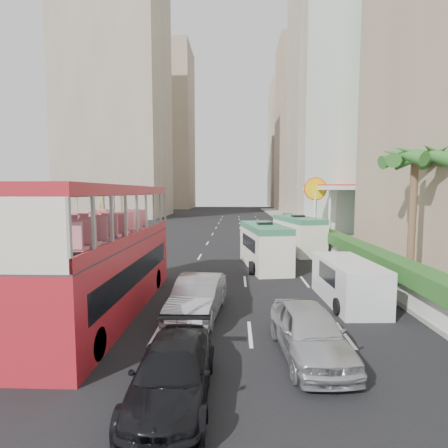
{
  "coord_description": "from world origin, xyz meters",
  "views": [
    {
      "loc": [
        -0.87,
        -13.48,
        4.81
      ],
      "look_at": [
        -1.5,
        4.0,
        3.2
      ],
      "focal_mm": 28.0,
      "sensor_mm": 36.0,
      "label": 1
    }
  ],
  "objects_px": {
    "car_silver_lane_a": "(198,316)",
    "panel_van_near": "(348,282)",
    "double_decker_bus": "(107,250)",
    "panel_van_far": "(289,232)",
    "palm_tree": "(412,221)",
    "car_silver_lane_b": "(309,356)",
    "minibus_far": "(298,235)",
    "minibus_near": "(264,246)",
    "van_asset": "(260,251)",
    "shell_station": "(341,212)",
    "car_black": "(173,399)"
  },
  "relations": [
    {
      "from": "car_silver_lane_b",
      "to": "panel_van_near",
      "type": "height_order",
      "value": "panel_van_near"
    },
    {
      "from": "double_decker_bus",
      "to": "car_black",
      "type": "distance_m",
      "value": 7.31
    },
    {
      "from": "minibus_near",
      "to": "panel_van_far",
      "type": "bearing_deg",
      "value": 64.75
    },
    {
      "from": "double_decker_bus",
      "to": "van_asset",
      "type": "distance_m",
      "value": 16.58
    },
    {
      "from": "minibus_near",
      "to": "palm_tree",
      "type": "xyz_separation_m",
      "value": [
        6.88,
        -4.69,
        2.01
      ]
    },
    {
      "from": "van_asset",
      "to": "car_silver_lane_b",
      "type": "bearing_deg",
      "value": -77.94
    },
    {
      "from": "car_silver_lane_b",
      "to": "panel_van_far",
      "type": "distance_m",
      "value": 23.21
    },
    {
      "from": "minibus_far",
      "to": "shell_station",
      "type": "bearing_deg",
      "value": 43.38
    },
    {
      "from": "minibus_far",
      "to": "panel_van_near",
      "type": "relative_size",
      "value": 1.37
    },
    {
      "from": "double_decker_bus",
      "to": "car_silver_lane_a",
      "type": "bearing_deg",
      "value": -5.62
    },
    {
      "from": "double_decker_bus",
      "to": "minibus_far",
      "type": "relative_size",
      "value": 1.73
    },
    {
      "from": "car_silver_lane_a",
      "to": "car_silver_lane_b",
      "type": "xyz_separation_m",
      "value": [
        3.62,
        -3.19,
        0.0
      ]
    },
    {
      "from": "car_silver_lane_a",
      "to": "car_silver_lane_b",
      "type": "bearing_deg",
      "value": -35.76
    },
    {
      "from": "double_decker_bus",
      "to": "car_silver_lane_b",
      "type": "xyz_separation_m",
      "value": [
        7.27,
        -3.55,
        -2.53
      ]
    },
    {
      "from": "car_silver_lane_a",
      "to": "shell_station",
      "type": "relative_size",
      "value": 0.58
    },
    {
      "from": "minibus_near",
      "to": "minibus_far",
      "type": "distance_m",
      "value": 6.54
    },
    {
      "from": "car_silver_lane_b",
      "to": "palm_tree",
      "type": "distance_m",
      "value": 10.54
    },
    {
      "from": "panel_van_near",
      "to": "panel_van_far",
      "type": "height_order",
      "value": "panel_van_far"
    },
    {
      "from": "minibus_far",
      "to": "double_decker_bus",
      "type": "bearing_deg",
      "value": -136.61
    },
    {
      "from": "panel_van_near",
      "to": "shell_station",
      "type": "relative_size",
      "value": 0.58
    },
    {
      "from": "van_asset",
      "to": "car_black",
      "type": "bearing_deg",
      "value": -87.96
    },
    {
      "from": "minibus_near",
      "to": "palm_tree",
      "type": "bearing_deg",
      "value": -43.21
    },
    {
      "from": "minibus_far",
      "to": "panel_van_far",
      "type": "xyz_separation_m",
      "value": [
        0.03,
        5.04,
        -0.36
      ]
    },
    {
      "from": "minibus_far",
      "to": "shell_station",
      "type": "distance_m",
      "value": 10.52
    },
    {
      "from": "double_decker_bus",
      "to": "panel_van_far",
      "type": "relative_size",
      "value": 2.1
    },
    {
      "from": "van_asset",
      "to": "palm_tree",
      "type": "relative_size",
      "value": 0.68
    },
    {
      "from": "double_decker_bus",
      "to": "car_silver_lane_a",
      "type": "height_order",
      "value": "double_decker_bus"
    },
    {
      "from": "car_silver_lane_b",
      "to": "minibus_near",
      "type": "height_order",
      "value": "minibus_near"
    },
    {
      "from": "minibus_far",
      "to": "shell_station",
      "type": "relative_size",
      "value": 0.8
    },
    {
      "from": "palm_tree",
      "to": "shell_station",
      "type": "bearing_deg",
      "value": 83.4
    },
    {
      "from": "double_decker_bus",
      "to": "shell_station",
      "type": "relative_size",
      "value": 1.38
    },
    {
      "from": "car_silver_lane_b",
      "to": "car_silver_lane_a",
      "type": "bearing_deg",
      "value": 133.54
    },
    {
      "from": "car_silver_lane_a",
      "to": "van_asset",
      "type": "distance_m",
      "value": 15.52
    },
    {
      "from": "car_silver_lane_b",
      "to": "shell_station",
      "type": "bearing_deg",
      "value": 66.72
    },
    {
      "from": "car_black",
      "to": "minibus_near",
      "type": "xyz_separation_m",
      "value": [
        3.25,
        14.49,
        1.37
      ]
    },
    {
      "from": "panel_van_far",
      "to": "shell_station",
      "type": "distance_m",
      "value": 7.11
    },
    {
      "from": "minibus_near",
      "to": "palm_tree",
      "type": "height_order",
      "value": "palm_tree"
    },
    {
      "from": "shell_station",
      "to": "palm_tree",
      "type": "bearing_deg",
      "value": -96.6
    },
    {
      "from": "minibus_far",
      "to": "van_asset",
      "type": "bearing_deg",
      "value": 161.48
    },
    {
      "from": "car_black",
      "to": "van_asset",
      "type": "xyz_separation_m",
      "value": [
        3.39,
        20.58,
        0.0
      ]
    },
    {
      "from": "minibus_near",
      "to": "minibus_far",
      "type": "height_order",
      "value": "minibus_far"
    },
    {
      "from": "shell_station",
      "to": "double_decker_bus",
      "type": "bearing_deg",
      "value": -124.82
    },
    {
      "from": "panel_van_far",
      "to": "palm_tree",
      "type": "xyz_separation_m",
      "value": [
        3.73,
        -15.47,
        2.33
      ]
    },
    {
      "from": "car_silver_lane_a",
      "to": "panel_van_near",
      "type": "relative_size",
      "value": 1.0
    },
    {
      "from": "van_asset",
      "to": "minibus_near",
      "type": "relative_size",
      "value": 0.71
    },
    {
      "from": "panel_van_near",
      "to": "shell_station",
      "type": "height_order",
      "value": "shell_station"
    },
    {
      "from": "car_silver_lane_b",
      "to": "panel_van_far",
      "type": "xyz_separation_m",
      "value": [
        2.8,
        23.02,
        1.05
      ]
    },
    {
      "from": "car_black",
      "to": "shell_station",
      "type": "distance_m",
      "value": 31.45
    },
    {
      "from": "minibus_far",
      "to": "palm_tree",
      "type": "height_order",
      "value": "palm_tree"
    },
    {
      "from": "car_silver_lane_b",
      "to": "panel_van_near",
      "type": "bearing_deg",
      "value": 56.86
    }
  ]
}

